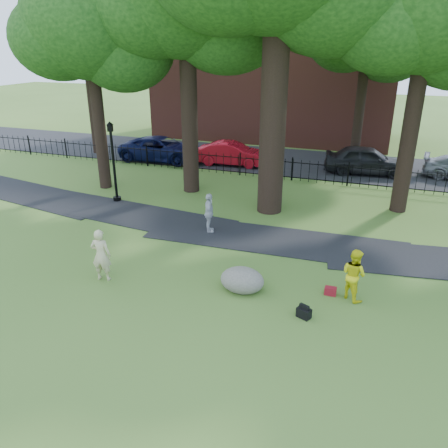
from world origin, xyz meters
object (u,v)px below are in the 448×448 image
at_px(man, 354,274).
at_px(lamppost, 114,163).
at_px(boulder, 242,278).
at_px(woman, 101,255).
at_px(red_sedan, 232,154).

bearing_deg(man, lamppost, 14.67).
height_order(boulder, lamppost, lamppost).
height_order(woman, boulder, woman).
bearing_deg(woman, red_sedan, -98.46).
height_order(lamppost, red_sedan, lamppost).
bearing_deg(red_sedan, boulder, -164.48).
relative_size(man, lamppost, 0.42).
relative_size(woman, red_sedan, 0.40).
height_order(man, red_sedan, man).
bearing_deg(red_sedan, lamppost, 155.15).
bearing_deg(lamppost, red_sedan, 47.82).
relative_size(boulder, lamppost, 0.36).
bearing_deg(man, boulder, 50.62).
bearing_deg(boulder, red_sedan, 109.88).
xyz_separation_m(boulder, red_sedan, (-5.06, 14.00, 0.31)).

